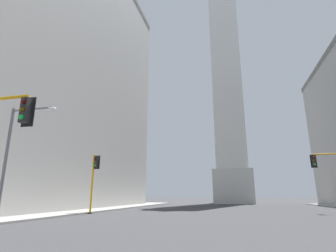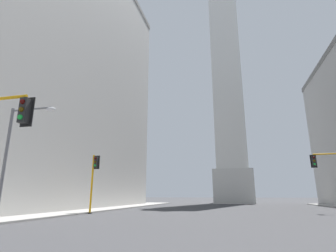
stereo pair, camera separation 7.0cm
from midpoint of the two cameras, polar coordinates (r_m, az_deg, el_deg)
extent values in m
cube|color=gray|center=(26.67, -24.02, -17.08)|extent=(5.00, 69.95, 0.15)
cube|color=#B2AFAA|center=(42.23, -28.63, 11.71)|extent=(20.79, 45.14, 38.52)
cube|color=silver|center=(58.67, 13.99, -12.66)|extent=(8.09, 8.09, 6.92)
cube|color=silver|center=(64.93, 12.54, 10.99)|extent=(6.47, 6.47, 45.30)
cube|color=black|center=(30.65, 29.12, -6.67)|extent=(0.36, 0.36, 1.10)
cube|color=black|center=(30.82, 29.05, -6.71)|extent=(0.58, 0.06, 1.32)
sphere|color=#410907|center=(30.50, 29.11, -5.99)|extent=(0.22, 0.22, 0.22)
sphere|color=#483506|center=(30.46, 29.19, -6.62)|extent=(0.22, 0.22, 0.22)
sphere|color=green|center=(30.43, 29.27, -7.25)|extent=(0.22, 0.22, 0.22)
cylinder|color=orange|center=(26.92, -16.27, -11.94)|extent=(0.18, 0.18, 5.54)
cylinder|color=#262626|center=(26.95, -16.71, -17.72)|extent=(0.40, 0.40, 0.10)
cube|color=black|center=(26.94, -15.41, -7.57)|extent=(0.36, 0.36, 1.10)
cube|color=black|center=(27.11, -15.25, -7.62)|extent=(0.58, 0.07, 1.32)
sphere|color=#410907|center=(26.82, -15.53, -6.80)|extent=(0.22, 0.22, 0.22)
sphere|color=#483506|center=(26.77, -15.58, -7.52)|extent=(0.22, 0.22, 0.22)
sphere|color=green|center=(26.74, -15.63, -8.24)|extent=(0.22, 0.22, 0.22)
cube|color=black|center=(12.66, -28.71, 2.95)|extent=(0.35, 0.35, 1.10)
cube|color=black|center=(12.79, -28.20, 2.72)|extent=(0.58, 0.05, 1.32)
sphere|color=#410907|center=(12.62, -29.07, 4.67)|extent=(0.22, 0.22, 0.22)
sphere|color=#483506|center=(12.52, -29.26, 3.20)|extent=(0.22, 0.22, 0.22)
sphere|color=green|center=(12.43, -29.46, 1.70)|extent=(0.22, 0.22, 0.22)
cylinder|color=slate|center=(18.94, -32.04, -6.98)|extent=(0.20, 0.20, 7.09)
cylinder|color=slate|center=(18.62, -27.55, 3.28)|extent=(2.83, 0.12, 0.12)
sphere|color=slate|center=(19.57, -30.69, 2.87)|extent=(0.20, 0.20, 0.20)
ellipsoid|color=silver|center=(17.69, -24.13, 3.36)|extent=(0.64, 0.36, 0.26)
camera|label=1|loc=(0.04, -90.05, 0.01)|focal=28.00mm
camera|label=2|loc=(0.04, 89.95, -0.01)|focal=28.00mm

